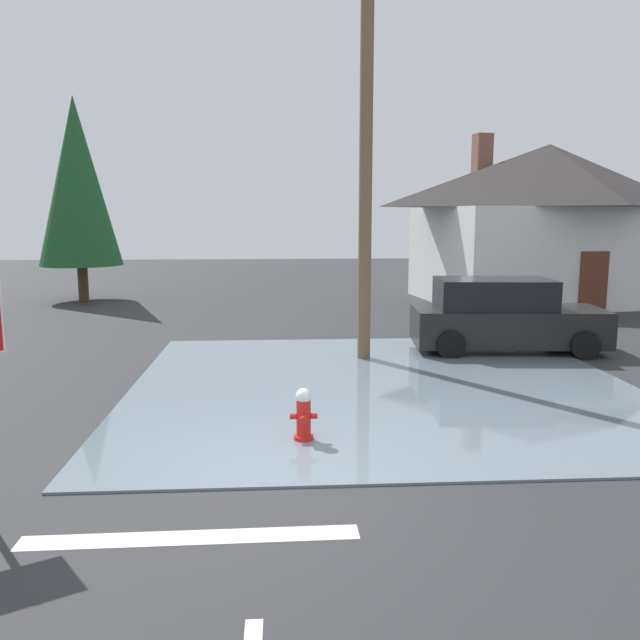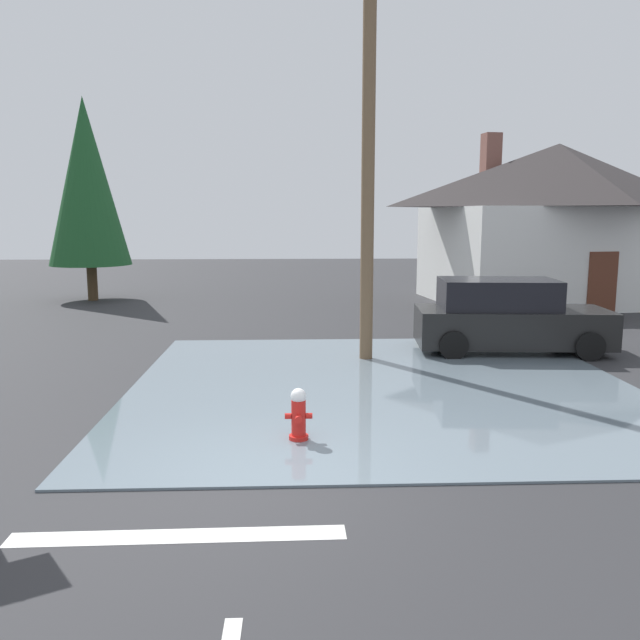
% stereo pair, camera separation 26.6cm
% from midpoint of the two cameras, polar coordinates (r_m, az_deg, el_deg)
% --- Properties ---
extents(ground_plane, '(80.00, 80.00, 0.10)m').
position_cam_midpoint_polar(ground_plane, '(8.03, -5.13, -14.24)').
color(ground_plane, '#2D2D30').
extents(flood_puddle, '(9.23, 8.96, 0.03)m').
position_cam_midpoint_polar(flood_puddle, '(12.13, 4.88, -5.74)').
color(flood_puddle, slate).
rests_on(flood_puddle, ground).
extents(lane_stop_bar, '(3.34, 0.33, 0.01)m').
position_cam_midpoint_polar(lane_stop_bar, '(6.86, -12.50, -18.22)').
color(lane_stop_bar, silver).
rests_on(lane_stop_bar, ground).
extents(fire_hydrant, '(0.39, 0.33, 0.77)m').
position_cam_midpoint_polar(fire_hydrant, '(9.12, -2.30, -8.43)').
color(fire_hydrant, red).
rests_on(fire_hydrant, ground).
extents(utility_pole, '(1.60, 0.28, 8.39)m').
position_cam_midpoint_polar(utility_pole, '(14.01, 3.50, 14.23)').
color(utility_pole, brown).
rests_on(utility_pole, ground).
extents(house, '(9.78, 7.76, 6.12)m').
position_cam_midpoint_polar(house, '(25.22, 19.01, 8.27)').
color(house, silver).
rests_on(house, ground).
extents(parked_car, '(4.46, 2.27, 1.69)m').
position_cam_midpoint_polar(parked_car, '(15.60, 15.41, 0.26)').
color(parked_car, black).
rests_on(parked_car, ground).
extents(pine_tree_mid_left, '(2.95, 2.95, 7.37)m').
position_cam_midpoint_polar(pine_tree_mid_left, '(25.47, -20.91, 11.31)').
color(pine_tree_mid_left, '#4C3823').
rests_on(pine_tree_mid_left, ground).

